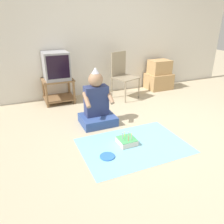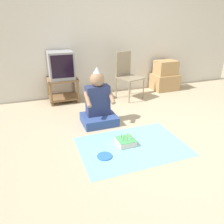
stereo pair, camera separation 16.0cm
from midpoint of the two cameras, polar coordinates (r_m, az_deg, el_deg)
The scene contains 10 objects.
ground_plane at distance 3.22m, azimuth 12.45°, elevation -6.12°, with size 16.00×16.00×0.00m, color tan.
wall_back at distance 4.81m, azimuth -2.67°, elevation 20.06°, with size 6.40×0.06×2.55m.
tv_stand at distance 4.44m, azimuth -14.86°, elevation 5.94°, with size 0.58×0.49×0.47m.
tv at distance 4.34m, azimuth -15.48°, elevation 11.57°, with size 0.46×0.47×0.51m.
folding_chair at distance 4.53m, azimuth 1.70°, elevation 10.26°, with size 0.56×0.56×0.93m.
cardboard_box_stack at distance 5.27m, azimuth 11.27°, elevation 9.18°, with size 0.56×0.47×0.67m.
person_seated at distance 3.40m, azimuth -5.32°, elevation 1.66°, with size 0.53×0.46×0.89m.
party_cloth at distance 2.93m, azimuth 4.10°, elevation -8.74°, with size 1.39×0.96×0.01m.
birthday_cake at distance 2.93m, azimuth 2.31°, elevation -7.61°, with size 0.23×0.23×0.16m.
paper_plate at distance 2.71m, azimuth -2.96°, elevation -11.51°, with size 0.18×0.18×0.01m.
Camera 1 is at (-1.80, -2.20, 1.56)m, focal length 35.00 mm.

